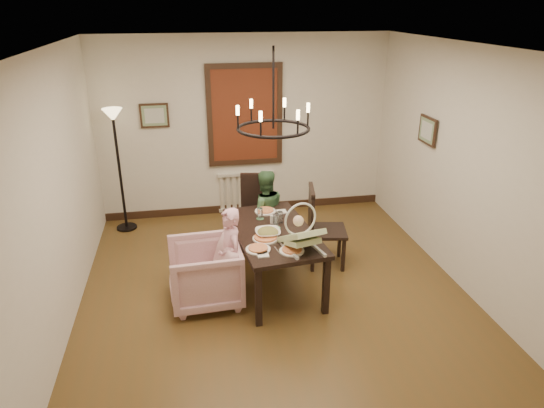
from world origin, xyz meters
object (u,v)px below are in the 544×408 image
object	(u,v)px
baby_bouncer	(301,234)
chair_right	(327,227)
armchair	(205,273)
floor_lamp	(120,173)
seated_man	(264,220)
elderly_woman	(230,264)
dining_table	(273,237)
drinking_glass	(276,220)
chair_far	(256,213)

from	to	relation	value
baby_bouncer	chair_right	bearing A→B (deg)	42.85
armchair	floor_lamp	size ratio (longest dim) A/B	0.45
armchair	seated_man	distance (m)	1.36
armchair	elderly_woman	world-z (taller)	elderly_woman
chair_right	floor_lamp	world-z (taller)	floor_lamp
floor_lamp	baby_bouncer	bearing A→B (deg)	-49.49
dining_table	drinking_glass	bearing A→B (deg)	60.01
chair_far	seated_man	bearing A→B (deg)	-54.34
chair_right	elderly_woman	bearing A→B (deg)	125.28
dining_table	chair_right	bearing A→B (deg)	19.45
chair_right	elderly_woman	xyz separation A→B (m)	(-1.32, -0.61, -0.07)
dining_table	drinking_glass	world-z (taller)	drinking_glass
chair_far	chair_right	bearing A→B (deg)	-26.23
elderly_woman	baby_bouncer	xyz separation A→B (m)	(0.75, -0.27, 0.44)
elderly_woman	floor_lamp	size ratio (longest dim) A/B	0.53
baby_bouncer	drinking_glass	world-z (taller)	baby_bouncer
drinking_glass	armchair	bearing A→B (deg)	-159.54
armchair	dining_table	bearing A→B (deg)	101.00
chair_far	drinking_glass	bearing A→B (deg)	-71.75
seated_man	chair_right	bearing A→B (deg)	143.65
seated_man	drinking_glass	distance (m)	0.78
chair_far	elderly_woman	bearing A→B (deg)	-99.57
seated_man	baby_bouncer	xyz separation A→B (m)	(0.17, -1.34, 0.42)
armchair	baby_bouncer	xyz separation A→B (m)	(1.04, -0.30, 0.55)
floor_lamp	drinking_glass	bearing A→B (deg)	-43.25
drinking_glass	floor_lamp	distance (m)	2.71
armchair	elderly_woman	size ratio (longest dim) A/B	0.85
drinking_glass	floor_lamp	bearing A→B (deg)	136.75
chair_far	dining_table	bearing A→B (deg)	-75.69
dining_table	baby_bouncer	bearing A→B (deg)	-73.74
baby_bouncer	seated_man	bearing A→B (deg)	83.15
drinking_glass	floor_lamp	xyz separation A→B (m)	(-1.97, 1.85, 0.09)
dining_table	chair_far	world-z (taller)	chair_far
chair_right	seated_man	size ratio (longest dim) A/B	1.10
baby_bouncer	floor_lamp	size ratio (longest dim) A/B	0.30
chair_right	baby_bouncer	distance (m)	1.11
dining_table	chair_right	size ratio (longest dim) A/B	1.53
elderly_woman	seated_man	distance (m)	1.22
chair_right	floor_lamp	bearing A→B (deg)	69.61
chair_right	elderly_woman	size ratio (longest dim) A/B	1.14
armchair	elderly_woman	bearing A→B (deg)	80.93
armchair	baby_bouncer	distance (m)	1.21
armchair	baby_bouncer	size ratio (longest dim) A/B	1.48
seated_man	dining_table	bearing A→B (deg)	83.11
dining_table	chair_far	distance (m)	1.03
chair_far	floor_lamp	bearing A→B (deg)	164.66
dining_table	seated_man	world-z (taller)	seated_man
dining_table	chair_right	world-z (taller)	chair_right
seated_man	floor_lamp	world-z (taller)	floor_lamp
elderly_woman	baby_bouncer	size ratio (longest dim) A/B	1.74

